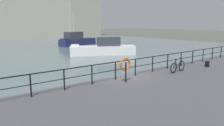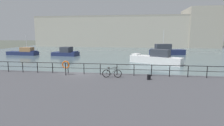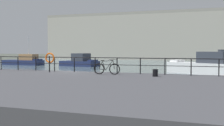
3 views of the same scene
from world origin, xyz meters
The scene contains 11 objects.
ground_plane centered at (0.00, 0.00, 0.00)m, with size 240.00×240.00×0.00m, color #4C5147.
water_basin centered at (0.00, 30.20, 0.01)m, with size 80.00×60.00×0.01m, color slate.
quay_promenade centered at (0.00, -6.50, 0.55)m, with size 56.00×13.00×1.10m, color #47474C.
harbor_building centered at (5.39, 58.80, 5.96)m, with size 69.90×16.57×14.60m.
moored_cabin_cruiser centered at (-21.36, 22.83, 0.68)m, with size 7.62×2.73×4.87m.
moored_green_narrowboat centered at (-10.85, 23.01, 0.75)m, with size 6.25×3.60×2.04m.
moored_blue_motorboat centered at (8.91, 13.88, 0.87)m, with size 8.85×6.07×2.45m.
quay_railing centered at (2.21, -0.75, 1.84)m, with size 22.89×0.07×1.08m.
parked_bicycle centered at (3.51, -1.84, 1.49)m, with size 1.77×0.20×0.98m.
mooring_bollard centered at (6.77, -2.18, 1.32)m, with size 0.32×0.32×0.44m, color black.
life_ring_stand centered at (-0.98, -1.51, 2.07)m, with size 0.75×0.16×1.40m.
Camera 3 is at (10.60, -19.83, 2.75)m, focal length 47.92 mm.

